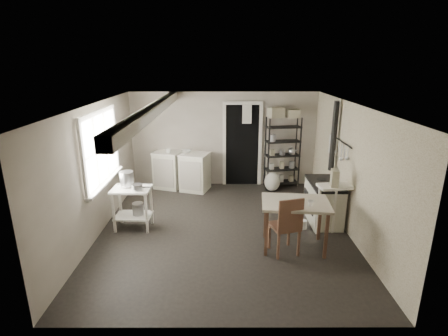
{
  "coord_description": "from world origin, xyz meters",
  "views": [
    {
      "loc": [
        -0.01,
        -5.87,
        3.01
      ],
      "look_at": [
        0.0,
        0.3,
        1.1
      ],
      "focal_mm": 28.0,
      "sensor_mm": 36.0,
      "label": 1
    }
  ],
  "objects_px": {
    "flour_sack": "(272,181)",
    "stove": "(324,200)",
    "stockpot": "(127,179)",
    "prep_table": "(133,208)",
    "work_table": "(294,226)",
    "shelf_rack": "(283,149)",
    "chair": "(285,225)",
    "base_cabinets": "(182,170)"
  },
  "relations": [
    {
      "from": "flour_sack",
      "to": "stove",
      "type": "bearing_deg",
      "value": -64.95
    },
    {
      "from": "work_table",
      "to": "flour_sack",
      "type": "distance_m",
      "value": 2.64
    },
    {
      "from": "base_cabinets",
      "to": "stove",
      "type": "xyz_separation_m",
      "value": [
        2.94,
        -1.82,
        -0.02
      ]
    },
    {
      "from": "base_cabinets",
      "to": "flour_sack",
      "type": "xyz_separation_m",
      "value": [
        2.17,
        -0.18,
        -0.22
      ]
    },
    {
      "from": "shelf_rack",
      "to": "flour_sack",
      "type": "xyz_separation_m",
      "value": [
        -0.26,
        -0.31,
        -0.71
      ]
    },
    {
      "from": "prep_table",
      "to": "stove",
      "type": "height_order",
      "value": "stove"
    },
    {
      "from": "prep_table",
      "to": "chair",
      "type": "xyz_separation_m",
      "value": [
        2.65,
        -0.87,
        0.08
      ]
    },
    {
      "from": "prep_table",
      "to": "work_table",
      "type": "distance_m",
      "value": 2.93
    },
    {
      "from": "prep_table",
      "to": "work_table",
      "type": "bearing_deg",
      "value": -14.07
    },
    {
      "from": "prep_table",
      "to": "stockpot",
      "type": "height_order",
      "value": "stockpot"
    },
    {
      "from": "stove",
      "to": "chair",
      "type": "xyz_separation_m",
      "value": [
        -0.95,
        -1.17,
        0.04
      ]
    },
    {
      "from": "flour_sack",
      "to": "chair",
      "type": "bearing_deg",
      "value": -93.83
    },
    {
      "from": "chair",
      "to": "shelf_rack",
      "type": "bearing_deg",
      "value": 65.89
    },
    {
      "from": "base_cabinets",
      "to": "work_table",
      "type": "distance_m",
      "value": 3.57
    },
    {
      "from": "stockpot",
      "to": "flour_sack",
      "type": "xyz_separation_m",
      "value": [
        2.93,
        1.84,
        -0.7
      ]
    },
    {
      "from": "shelf_rack",
      "to": "chair",
      "type": "height_order",
      "value": "shelf_rack"
    },
    {
      "from": "base_cabinets",
      "to": "flour_sack",
      "type": "bearing_deg",
      "value": 12.39
    },
    {
      "from": "prep_table",
      "to": "work_table",
      "type": "relative_size",
      "value": 0.73
    },
    {
      "from": "shelf_rack",
      "to": "chair",
      "type": "distance_m",
      "value": 3.18
    },
    {
      "from": "stockpot",
      "to": "base_cabinets",
      "type": "relative_size",
      "value": 0.2
    },
    {
      "from": "prep_table",
      "to": "stove",
      "type": "relative_size",
      "value": 0.78
    },
    {
      "from": "stockpot",
      "to": "shelf_rack",
      "type": "relative_size",
      "value": 0.16
    },
    {
      "from": "work_table",
      "to": "chair",
      "type": "bearing_deg",
      "value": -139.89
    },
    {
      "from": "work_table",
      "to": "stove",
      "type": "bearing_deg",
      "value": 52.85
    },
    {
      "from": "base_cabinets",
      "to": "work_table",
      "type": "bearing_deg",
      "value": -35.14
    },
    {
      "from": "shelf_rack",
      "to": "stove",
      "type": "relative_size",
      "value": 1.71
    },
    {
      "from": "prep_table",
      "to": "stove",
      "type": "xyz_separation_m",
      "value": [
        3.6,
        0.29,
        0.04
      ]
    },
    {
      "from": "stove",
      "to": "flour_sack",
      "type": "xyz_separation_m",
      "value": [
        -0.76,
        1.64,
        -0.2
      ]
    },
    {
      "from": "work_table",
      "to": "chair",
      "type": "height_order",
      "value": "chair"
    },
    {
      "from": "stockpot",
      "to": "base_cabinets",
      "type": "bearing_deg",
      "value": 69.5
    },
    {
      "from": "base_cabinets",
      "to": "work_table",
      "type": "relative_size",
      "value": 1.28
    },
    {
      "from": "prep_table",
      "to": "stockpot",
      "type": "relative_size",
      "value": 2.93
    },
    {
      "from": "flour_sack",
      "to": "base_cabinets",
      "type": "bearing_deg",
      "value": 175.15
    },
    {
      "from": "work_table",
      "to": "chair",
      "type": "xyz_separation_m",
      "value": [
        -0.19,
        -0.16,
        0.1
      ]
    },
    {
      "from": "shelf_rack",
      "to": "work_table",
      "type": "relative_size",
      "value": 1.6
    },
    {
      "from": "shelf_rack",
      "to": "work_table",
      "type": "distance_m",
      "value": 3.02
    },
    {
      "from": "base_cabinets",
      "to": "stove",
      "type": "relative_size",
      "value": 1.36
    },
    {
      "from": "prep_table",
      "to": "base_cabinets",
      "type": "height_order",
      "value": "base_cabinets"
    },
    {
      "from": "stockpot",
      "to": "chair",
      "type": "bearing_deg",
      "value": -19.37
    },
    {
      "from": "prep_table",
      "to": "stockpot",
      "type": "bearing_deg",
      "value": 135.32
    },
    {
      "from": "stockpot",
      "to": "base_cabinets",
      "type": "xyz_separation_m",
      "value": [
        0.76,
        2.02,
        -0.48
      ]
    },
    {
      "from": "stockpot",
      "to": "stove",
      "type": "bearing_deg",
      "value": 3.12
    }
  ]
}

